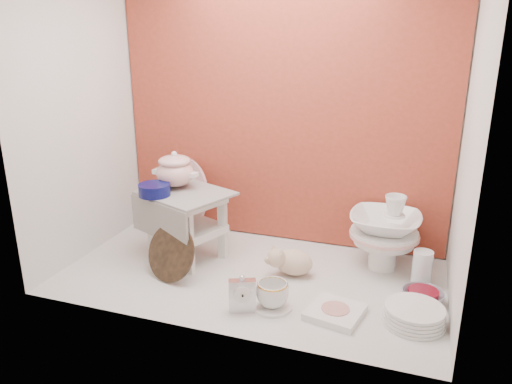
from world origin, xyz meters
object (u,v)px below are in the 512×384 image
at_px(step_stool, 187,225).
at_px(mantel_clock, 242,294).
at_px(floral_platter, 182,194).
at_px(blue_white_vase, 169,212).
at_px(plush_pig, 294,262).
at_px(porcelain_tower, 384,232).
at_px(dinner_plate_stack, 414,315).
at_px(gold_rim_teacup, 272,294).
at_px(soup_tureen, 175,169).
at_px(crystal_bowl, 423,297).

bearing_deg(step_stool, mantel_clock, -19.61).
bearing_deg(floral_platter, mantel_clock, -48.64).
distance_m(blue_white_vase, plush_pig, 0.89).
bearing_deg(porcelain_tower, dinner_plate_stack, -69.49).
distance_m(step_stool, porcelain_tower, 0.99).
bearing_deg(porcelain_tower, plush_pig, -151.23).
bearing_deg(gold_rim_teacup, soup_tureen, 148.74).
xyz_separation_m(mantel_clock, dinner_plate_stack, (0.69, 0.14, -0.05)).
xyz_separation_m(soup_tureen, floral_platter, (-0.12, 0.29, -0.24)).
relative_size(mantel_clock, crystal_bowl, 0.93).
height_order(floral_platter, dinner_plate_stack, floral_platter).
bearing_deg(mantel_clock, blue_white_vase, 112.93).
distance_m(blue_white_vase, mantel_clock, 0.99).
height_order(step_stool, crystal_bowl, step_stool).
bearing_deg(step_stool, gold_rim_teacup, -8.76).
bearing_deg(floral_platter, plush_pig, -24.95).
distance_m(step_stool, floral_platter, 0.40).
relative_size(blue_white_vase, gold_rim_teacup, 1.63).
bearing_deg(dinner_plate_stack, crystal_bowl, 80.28).
bearing_deg(mantel_clock, porcelain_tower, 26.16).
distance_m(plush_pig, dinner_plate_stack, 0.62).
bearing_deg(dinner_plate_stack, porcelain_tower, 110.51).
height_order(crystal_bowl, porcelain_tower, porcelain_tower).
height_order(soup_tureen, mantel_clock, soup_tureen).
xyz_separation_m(blue_white_vase, plush_pig, (0.84, -0.30, -0.04)).
relative_size(soup_tureen, blue_white_vase, 1.04).
height_order(step_stool, porcelain_tower, porcelain_tower).
height_order(floral_platter, plush_pig, floral_platter).
bearing_deg(porcelain_tower, blue_white_vase, 176.04).
xyz_separation_m(soup_tureen, mantel_clock, (0.54, -0.46, -0.37)).
relative_size(mantel_clock, porcelain_tower, 0.43).
bearing_deg(step_stool, floral_platter, 143.20).
height_order(gold_rim_teacup, dinner_plate_stack, gold_rim_teacup).
bearing_deg(porcelain_tower, soup_tureen, -172.29).
bearing_deg(porcelain_tower, mantel_clock, -130.61).
relative_size(floral_platter, dinner_plate_stack, 1.70).
xyz_separation_m(step_stool, dinner_plate_stack, (1.14, -0.26, -0.14)).
bearing_deg(blue_white_vase, crystal_bowl, -14.47).
distance_m(blue_white_vase, crystal_bowl, 1.48).
height_order(step_stool, blue_white_vase, step_stool).
bearing_deg(gold_rim_teacup, porcelain_tower, 52.97).
height_order(step_stool, dinner_plate_stack, step_stool).
distance_m(mantel_clock, gold_rim_teacup, 0.13).
xyz_separation_m(blue_white_vase, porcelain_tower, (1.23, -0.09, 0.08)).
bearing_deg(soup_tureen, crystal_bowl, -6.47).
distance_m(floral_platter, gold_rim_teacup, 1.04).
bearing_deg(dinner_plate_stack, gold_rim_teacup, -172.37).
xyz_separation_m(mantel_clock, porcelain_tower, (0.52, 0.60, 0.11)).
bearing_deg(dinner_plate_stack, soup_tureen, 165.51).
height_order(mantel_clock, crystal_bowl, mantel_clock).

